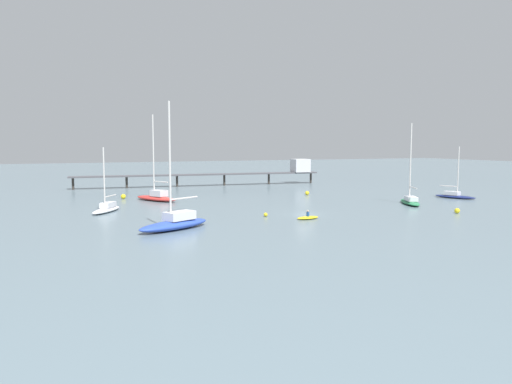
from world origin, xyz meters
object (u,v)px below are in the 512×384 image
Objects in this scene: pier at (249,170)px; sailboat_white at (107,208)px; mooring_buoy_mid at (266,215)px; mooring_buoy_outer at (457,211)px; dinghy_yellow at (308,217)px; sailboat_navy at (454,195)px; mooring_buoy_far at (307,193)px; sailboat_green at (410,200)px; mooring_buoy_near at (123,196)px; sailboat_blue at (175,222)px; sailboat_red at (157,196)px.

sailboat_white is (-35.82, -34.66, -2.73)m from pier.
mooring_buoy_outer is at bearing -16.51° from mooring_buoy_mid.
sailboat_navy is at bearing 17.33° from dinghy_yellow.
sailboat_navy is at bearing 10.11° from mooring_buoy_mid.
dinghy_yellow reaches higher than mooring_buoy_outer.
mooring_buoy_far reaches higher than mooring_buoy_mid.
mooring_buoy_mid is (-17.17, -47.46, -3.07)m from pier.
mooring_buoy_far is (18.22, 21.74, 0.12)m from mooring_buoy_mid.
sailboat_green is 47.85m from mooring_buoy_near.
sailboat_green reaches higher than mooring_buoy_near.
pier is 36.63m from mooring_buoy_near.
mooring_buoy_far reaches higher than mooring_buoy_outer.
dinghy_yellow is (-35.37, -11.03, -0.36)m from sailboat_navy.
sailboat_blue is 33.48m from mooring_buoy_near.
sailboat_blue is at bearing -168.65° from sailboat_green.
pier is at bearing 42.01° from sailboat_red.
sailboat_green is 23.41m from dinghy_yellow.
mooring_buoy_mid is 31.91m from mooring_buoy_near.
pier is 16.72× the size of dinghy_yellow.
sailboat_navy reaches higher than mooring_buoy_near.
sailboat_green is at bearing 11.35° from sailboat_blue.
sailboat_blue is at bearing -88.53° from mooring_buoy_near.
sailboat_red is 51.55m from sailboat_navy.
sailboat_red reaches higher than sailboat_blue.
sailboat_green is at bearing -12.17° from sailboat_white.
sailboat_red is 1.13× the size of sailboat_green.
mooring_buoy_outer is (25.41, -7.53, 0.10)m from mooring_buoy_mid.
mooring_buoy_far is at bearing 113.59° from sailboat_green.
mooring_buoy_far is (-7.19, 29.27, 0.02)m from mooring_buoy_outer.
sailboat_blue is at bearing -97.72° from sailboat_red.
sailboat_green is (39.62, 7.95, -0.14)m from sailboat_blue.
mooring_buoy_far is (31.48, 26.59, -0.47)m from sailboat_blue.
mooring_buoy_mid is 0.62× the size of mooring_buoy_near.
dinghy_yellow is (13.47, -27.53, -0.60)m from sailboat_red.
mooring_buoy_mid is at bearing -169.89° from sailboat_navy.
pier is 60.56m from sailboat_blue.
sailboat_red is 19.83× the size of mooring_buoy_outer.
mooring_buoy_mid is 0.72× the size of mooring_buoy_outer.
sailboat_green is 17.59× the size of mooring_buoy_outer.
mooring_buoy_near is at bearing 167.99° from mooring_buoy_far.
sailboat_white reaches higher than mooring_buoy_outer.
sailboat_blue is (-30.42, -52.31, -2.48)m from pier.
pier is at bearing 70.11° from mooring_buoy_mid.
pier is at bearing 92.35° from mooring_buoy_far.
sailboat_red is (-26.57, -23.93, -2.53)m from pier.
dinghy_yellow is at bearing -104.28° from pier.
sailboat_navy is 2.69× the size of dinghy_yellow.
sailboat_white reaches higher than dinghy_yellow.
sailboat_red reaches higher than sailboat_green.
pier is at bearing 31.06° from mooring_buoy_near.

